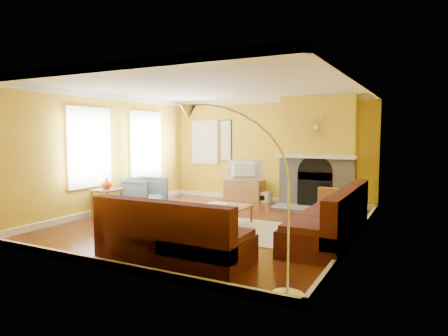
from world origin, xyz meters
The scene contains 27 objects.
floor centered at (0.00, 0.00, -0.01)m, with size 5.50×6.00×0.02m, color #602B14.
ceiling centered at (0.00, 0.00, 2.71)m, with size 5.50×6.00×0.02m, color white.
wall_back centered at (0.00, 3.01, 1.35)m, with size 5.50×0.02×2.70m, color gold.
wall_front centered at (0.00, -3.01, 1.35)m, with size 5.50×0.02×2.70m, color gold.
wall_left centered at (-2.76, 0.00, 1.35)m, with size 0.02×6.00×2.70m, color gold.
wall_right centered at (2.76, 0.00, 1.35)m, with size 0.02×6.00×2.70m, color gold.
baseboard centered at (0.00, 0.00, 0.06)m, with size 5.50×6.00×0.12m, color white, non-canonical shape.
crown_molding centered at (0.00, 0.00, 2.64)m, with size 5.50×6.00×0.12m, color white, non-canonical shape.
window_left_near centered at (-2.72, 1.30, 1.50)m, with size 0.06×1.22×1.72m, color white.
window_left_far centered at (-2.72, -0.60, 1.50)m, with size 0.06×1.22×1.72m, color white.
window_back centered at (-1.90, 2.96, 1.55)m, with size 0.82×0.06×1.22m, color white.
wall_art centered at (-1.25, 2.97, 1.60)m, with size 0.34×0.04×1.14m, color white.
fireplace centered at (1.35, 2.80, 1.35)m, with size 1.80×0.40×2.70m, color gray, non-canonical shape.
mantel centered at (1.35, 2.56, 1.25)m, with size 1.92×0.22×0.08m, color white.
hearth centered at (1.35, 2.25, 0.03)m, with size 1.80×0.70×0.06m, color gray.
sunburst centered at (1.35, 2.57, 1.95)m, with size 0.70×0.04×0.70m, color olive, non-canonical shape.
rug centered at (0.80, -0.22, 0.01)m, with size 2.40×1.80×0.02m, color beige.
sectional_sofa centered at (1.14, -0.73, 0.45)m, with size 3.22×3.94×0.90m, color #471916, non-canonical shape.
coffee_table centered at (0.20, 0.02, 0.19)m, with size 0.95×0.95×0.38m, color white, non-canonical shape.
media_console centered at (-0.59, 2.77, 0.28)m, with size 1.02×0.46×0.56m, color olive.
tv centered at (-0.59, 2.77, 0.83)m, with size 0.92×0.12×0.53m, color black.
subwoofer centered at (-0.02, 2.79, 0.14)m, with size 0.27×0.27×0.27m, color white.
armchair centered at (-2.21, 0.62, 0.38)m, with size 0.81×0.83×0.76m, color slate.
side_table centered at (-2.38, -0.45, 0.30)m, with size 0.55×0.55×0.60m, color olive, non-canonical shape.
vase centered at (-2.38, -0.45, 0.72)m, with size 0.23×0.23×0.24m, color #D8591E.
book centered at (0.06, 0.12, 0.39)m, with size 0.18×0.25×0.02m, color white.
arc_lamp centered at (1.90, -2.80, 1.07)m, with size 1.36×0.36×2.13m, color silver, non-canonical shape.
Camera 1 is at (3.81, -6.85, 1.80)m, focal length 32.00 mm.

